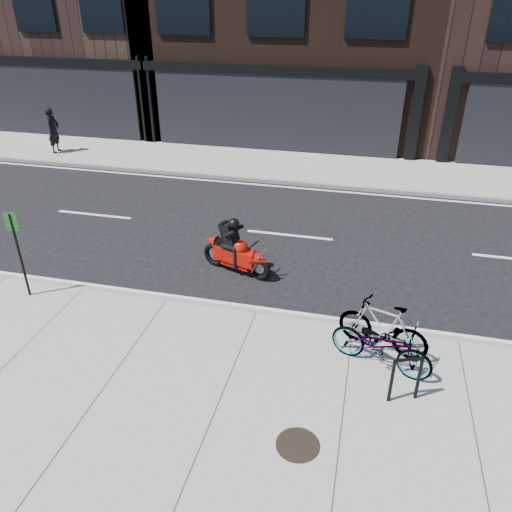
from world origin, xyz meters
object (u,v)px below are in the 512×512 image
(bicycle_rear, at_px, (383,327))
(sign_post, at_px, (18,248))
(bicycle_front, at_px, (381,344))
(motorcycle, at_px, (239,252))
(manhole_cover, at_px, (298,445))
(pedestrian, at_px, (53,130))
(bike_rack, at_px, (406,375))

(bicycle_rear, relative_size, sign_post, 0.87)
(bicycle_front, relative_size, bicycle_rear, 1.07)
(motorcycle, height_order, manhole_cover, motorcycle)
(bicycle_front, bearing_deg, manhole_cover, 169.71)
(bicycle_rear, xyz_separation_m, sign_post, (-7.55, 0.10, 0.66))
(bicycle_rear, bearing_deg, pedestrian, -108.21)
(sign_post, bearing_deg, manhole_cover, -34.22)
(motorcycle, height_order, sign_post, sign_post)
(bike_rack, height_order, bicycle_rear, bicycle_rear)
(bicycle_front, xyz_separation_m, pedestrian, (-13.01, 10.16, 0.41))
(pedestrian, distance_m, sign_post, 11.03)
(bicycle_rear, bearing_deg, motorcycle, -105.98)
(pedestrian, bearing_deg, bike_rack, -133.29)
(bicycle_rear, bearing_deg, sign_post, -72.36)
(bicycle_rear, xyz_separation_m, pedestrian, (-13.03, 9.67, 0.38))
(bike_rack, distance_m, sign_post, 8.06)
(pedestrian, height_order, sign_post, sign_post)
(pedestrian, relative_size, manhole_cover, 2.70)
(sign_post, bearing_deg, bicycle_rear, -12.39)
(motorcycle, relative_size, pedestrian, 1.03)
(pedestrian, bearing_deg, bicycle_front, -132.15)
(bike_rack, relative_size, manhole_cover, 1.31)
(bicycle_front, distance_m, bicycle_rear, 0.49)
(pedestrian, distance_m, manhole_cover, 17.08)
(bike_rack, distance_m, pedestrian, 17.28)
(bike_rack, bearing_deg, motorcycle, 136.66)
(pedestrian, bearing_deg, motorcycle, -131.50)
(manhole_cover, relative_size, sign_post, 0.34)
(bicycle_front, height_order, manhole_cover, bicycle_front)
(manhole_cover, bearing_deg, bike_rack, 41.24)
(motorcycle, xyz_separation_m, sign_post, (-4.19, -2.20, 0.73))
(motorcycle, relative_size, sign_post, 0.94)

